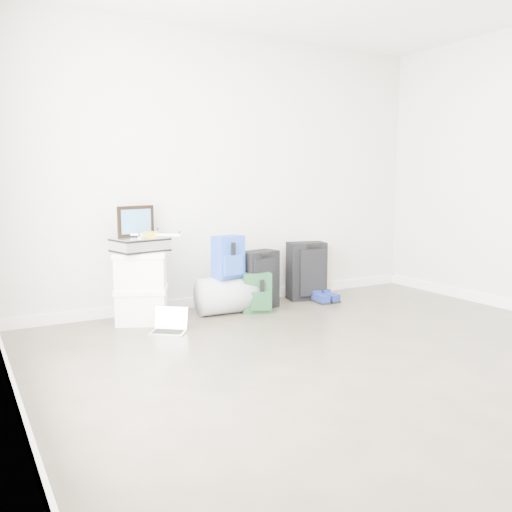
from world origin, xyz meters
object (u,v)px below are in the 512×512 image
briefcase (140,245)px  carry_on (307,271)px  large_suitcase (259,280)px  boxes_stack (141,287)px  duffel_bag (227,295)px  laptop (169,326)px

briefcase → carry_on: bearing=-10.8°
briefcase → large_suitcase: briefcase is taller
boxes_stack → briefcase: briefcase is taller
duffel_bag → large_suitcase: size_ratio=0.99×
carry_on → boxes_stack: bearing=-165.2°
duffel_bag → laptop: 0.81m
boxes_stack → large_suitcase: boxes_stack is taller
large_suitcase → laptop: 1.16m
duffel_bag → laptop: bearing=-149.8°
carry_on → laptop: 1.81m
briefcase → carry_on: (1.83, 0.06, -0.39)m
carry_on → duffel_bag: bearing=-159.9°
laptop → duffel_bag: bearing=63.1°
boxes_stack → large_suitcase: (1.18, -0.05, -0.03)m
briefcase → carry_on: 1.87m
briefcase → duffel_bag: bearing=-17.4°
boxes_stack → laptop: (0.10, -0.41, -0.27)m
duffel_bag → large_suitcase: 0.38m
boxes_stack → briefcase: 0.38m
boxes_stack → briefcase: size_ratio=1.46×
briefcase → carry_on: size_ratio=0.71×
laptop → briefcase: bearing=141.1°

